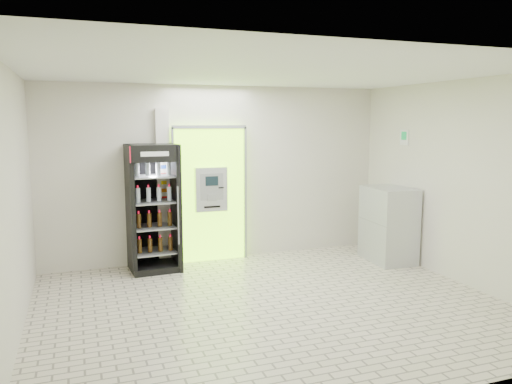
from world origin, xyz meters
name	(u,v)px	position (x,y,z in m)	size (l,w,h in m)	color
ground	(272,306)	(0.00, 0.00, 0.00)	(6.00, 6.00, 0.00)	beige
room_shell	(273,166)	(0.00, 0.00, 1.84)	(6.00, 6.00, 6.00)	silver
atm_assembly	(210,193)	(-0.20, 2.41, 1.17)	(1.30, 0.24, 2.33)	#8AE816
pillar	(164,188)	(-0.98, 2.45, 1.30)	(0.22, 0.11, 2.60)	silver
beverage_cooler	(153,210)	(-1.20, 2.16, 0.98)	(0.80, 0.75, 2.04)	black
steel_cabinet	(388,224)	(2.67, 1.32, 0.64)	(0.70, 1.00, 1.28)	#B8BBC0
exit_sign	(404,137)	(2.99, 1.40, 2.12)	(0.02, 0.22, 0.26)	white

